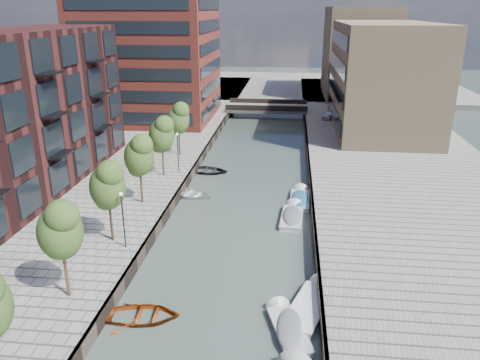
% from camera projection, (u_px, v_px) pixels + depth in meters
% --- Properties ---
extents(water, '(300.00, 300.00, 0.00)m').
position_uv_depth(water, '(249.00, 184.00, 47.23)').
color(water, '#38473F').
rests_on(water, ground).
extents(quay_right, '(20.00, 140.00, 1.00)m').
position_uv_depth(quay_right, '(413.00, 186.00, 45.41)').
color(quay_right, gray).
rests_on(quay_right, ground).
extents(quay_wall_left, '(0.25, 140.00, 1.00)m').
position_uv_depth(quay_wall_left, '(190.00, 177.00, 47.69)').
color(quay_wall_left, '#332823').
rests_on(quay_wall_left, ground).
extents(quay_wall_right, '(0.25, 140.00, 1.00)m').
position_uv_depth(quay_wall_right, '(310.00, 182.00, 46.43)').
color(quay_wall_right, '#332823').
rests_on(quay_wall_right, ground).
extents(far_closure, '(80.00, 40.00, 1.00)m').
position_uv_depth(far_closure, '(274.00, 86.00, 103.02)').
color(far_closure, gray).
rests_on(far_closure, ground).
extents(tower, '(18.00, 18.00, 30.00)m').
position_uv_depth(tower, '(148.00, 13.00, 66.78)').
color(tower, maroon).
rests_on(tower, quay_left).
extents(tan_block_near, '(12.00, 25.00, 14.00)m').
position_uv_depth(tan_block_near, '(382.00, 77.00, 63.34)').
color(tan_block_near, '#9C7F5F').
rests_on(tan_block_near, quay_right).
extents(tan_block_far, '(12.00, 20.00, 16.00)m').
position_uv_depth(tan_block_far, '(358.00, 52.00, 87.24)').
color(tan_block_far, '#9C7F5F').
rests_on(tan_block_far, quay_right).
extents(bridge, '(13.00, 6.00, 1.30)m').
position_uv_depth(bridge, '(267.00, 108.00, 76.60)').
color(bridge, gray).
rests_on(bridge, ground).
extents(tree_2, '(2.50, 2.50, 5.95)m').
position_uv_depth(tree_2, '(60.00, 228.00, 25.75)').
color(tree_2, '#382619').
rests_on(tree_2, quay_left).
extents(tree_3, '(2.50, 2.50, 5.95)m').
position_uv_depth(tree_3, '(107.00, 184.00, 32.28)').
color(tree_3, '#382619').
rests_on(tree_3, quay_left).
extents(tree_4, '(2.50, 2.50, 5.95)m').
position_uv_depth(tree_4, '(139.00, 154.00, 38.81)').
color(tree_4, '#382619').
rests_on(tree_4, quay_left).
extents(tree_5, '(2.50, 2.50, 5.95)m').
position_uv_depth(tree_5, '(161.00, 133.00, 45.34)').
color(tree_5, '#382619').
rests_on(tree_5, quay_left).
extents(tree_6, '(2.50, 2.50, 5.95)m').
position_uv_depth(tree_6, '(178.00, 118.00, 51.87)').
color(tree_6, '#382619').
rests_on(tree_6, quay_left).
extents(lamp_1, '(0.24, 0.24, 4.12)m').
position_uv_depth(lamp_1, '(123.00, 214.00, 31.84)').
color(lamp_1, black).
rests_on(lamp_1, quay_left).
extents(lamp_2, '(0.24, 0.24, 4.12)m').
position_uv_depth(lamp_2, '(178.00, 149.00, 46.76)').
color(lamp_2, black).
rests_on(lamp_2, quay_left).
extents(sloop_2, '(4.65, 3.54, 0.90)m').
position_uv_depth(sloop_2, '(143.00, 319.00, 26.76)').
color(sloop_2, '#84340E').
rests_on(sloop_2, ground).
extents(sloop_3, '(5.45, 4.64, 0.96)m').
position_uv_depth(sloop_3, '(190.00, 196.00, 44.22)').
color(sloop_3, silver).
rests_on(sloop_3, ground).
extents(sloop_4, '(4.96, 3.82, 0.95)m').
position_uv_depth(sloop_4, '(207.00, 172.00, 50.59)').
color(sloop_4, black).
rests_on(sloop_4, ground).
extents(motorboat_1, '(2.75, 4.70, 1.48)m').
position_uv_depth(motorboat_1, '(287.00, 326.00, 25.83)').
color(motorboat_1, beige).
rests_on(motorboat_1, ground).
extents(motorboat_2, '(3.47, 5.64, 1.78)m').
position_uv_depth(motorboat_2, '(312.00, 304.00, 27.95)').
color(motorboat_2, white).
rests_on(motorboat_2, ground).
extents(motorboat_3, '(1.85, 4.96, 1.64)m').
position_uv_depth(motorboat_3, '(300.00, 199.00, 43.12)').
color(motorboat_3, silver).
rests_on(motorboat_3, ground).
extents(motorboat_4, '(2.06, 5.11, 1.67)m').
position_uv_depth(motorboat_4, '(292.00, 216.00, 39.53)').
color(motorboat_4, beige).
rests_on(motorboat_4, ground).
extents(car, '(2.61, 3.66, 1.16)m').
position_uv_depth(car, '(329.00, 115.00, 70.68)').
color(car, silver).
rests_on(car, quay_right).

